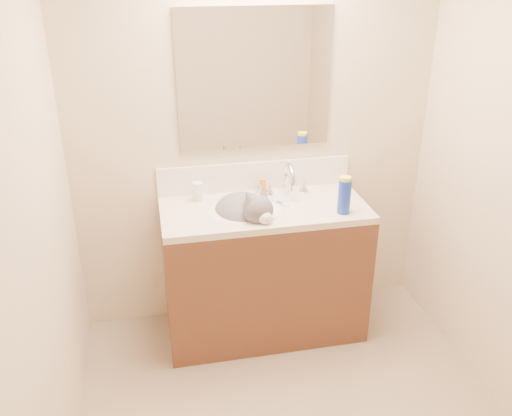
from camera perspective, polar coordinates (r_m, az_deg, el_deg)
name	(u,v)px	position (r m, az deg, el deg)	size (l,w,h in m)	color
room_shell	(323,162)	(2.04, 7.02, 4.86)	(2.24, 2.54, 2.52)	beige
vanity_cabinet	(264,273)	(3.36, 0.83, -6.84)	(1.20, 0.55, 0.82)	#56301D
counter_slab	(264,210)	(3.15, 0.88, -0.19)	(1.20, 0.55, 0.04)	beige
basin	(245,222)	(3.13, -1.15, -1.44)	(0.45, 0.36, 0.14)	white
faucet	(289,182)	(3.27, 3.45, 2.77)	(0.28, 0.20, 0.21)	silver
cat	(245,214)	(3.10, -1.13, -0.58)	(0.46, 0.49, 0.34)	#524F52
backsplash	(255,176)	(3.34, -0.09, 3.40)	(1.20, 0.02, 0.18)	white
mirror	(255,80)	(3.17, -0.10, 13.35)	(0.90, 0.02, 0.80)	white
pill_bottle	(198,191)	(3.22, -6.14, 1.74)	(0.06, 0.06, 0.11)	silver
pill_label	(198,194)	(3.23, -6.13, 1.52)	(0.06, 0.06, 0.04)	gold
silver_jar	(259,188)	(3.32, 0.33, 2.09)	(0.05, 0.05, 0.06)	#B7B7BC
amber_bottle	(263,186)	(3.31, 0.73, 2.33)	(0.04, 0.04, 0.09)	orange
toothbrush	(280,203)	(3.19, 2.53, 0.58)	(0.02, 0.14, 0.01)	silver
toothbrush_head	(280,202)	(3.19, 2.54, 0.64)	(0.02, 0.03, 0.02)	#6996E0
spray_can	(344,197)	(3.07, 9.28, 1.20)	(0.07, 0.07, 0.20)	#1937B5
spray_cap	(346,180)	(3.03, 9.41, 2.92)	(0.06, 0.06, 0.04)	#E5FF1A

